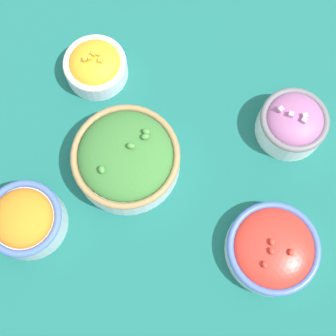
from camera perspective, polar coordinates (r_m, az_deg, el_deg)
ground_plane at (r=0.84m, az=-0.00°, el=-0.57°), size 3.00×3.00×0.00m
bowl_broccoli at (r=0.82m, az=-5.08°, el=1.53°), size 0.19×0.19×0.09m
bowl_cherry_tomatoes at (r=0.81m, az=12.66°, el=-9.52°), size 0.16×0.16×0.06m
bowl_squash at (r=0.90m, az=-8.85°, el=12.24°), size 0.12×0.12×0.07m
bowl_carrots at (r=0.82m, az=-17.02°, el=-6.03°), size 0.13×0.13×0.08m
bowl_red_onion at (r=0.87m, az=14.96°, el=5.37°), size 0.12×0.12×0.08m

